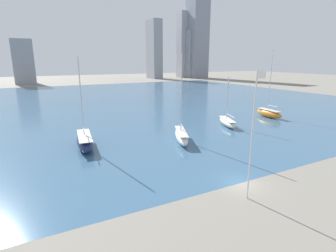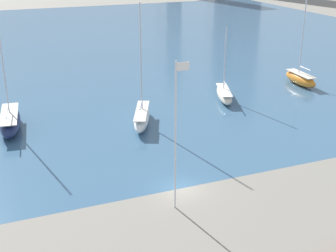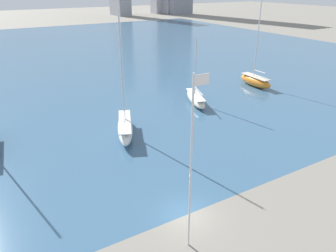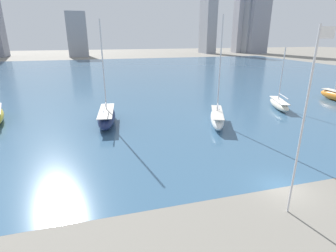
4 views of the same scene
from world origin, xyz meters
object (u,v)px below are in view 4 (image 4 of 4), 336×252
sailboat_navy (107,117)px  sailboat_orange (336,95)px  sailboat_white (217,117)px  sailboat_cream (279,104)px  flag_pole (304,122)px

sailboat_navy → sailboat_orange: sailboat_orange is taller
sailboat_white → sailboat_orange: sailboat_orange is taller
sailboat_cream → sailboat_white: 15.63m
sailboat_white → flag_pole: bearing=-77.8°
flag_pole → sailboat_orange: (34.12, 27.80, -6.04)m
sailboat_cream → sailboat_navy: (-30.68, -0.43, 0.24)m
flag_pole → sailboat_cream: flag_pole is taller
sailboat_white → sailboat_orange: bearing=36.6°
sailboat_navy → sailboat_white: 16.58m
flag_pole → sailboat_navy: bearing=115.6°
sailboat_navy → sailboat_cream: bearing=7.4°
sailboat_white → sailboat_orange: size_ratio=0.92×
flag_pole → sailboat_navy: 28.47m
sailboat_navy → sailboat_orange: bearing=10.0°
flag_pole → sailboat_cream: bearing=53.8°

